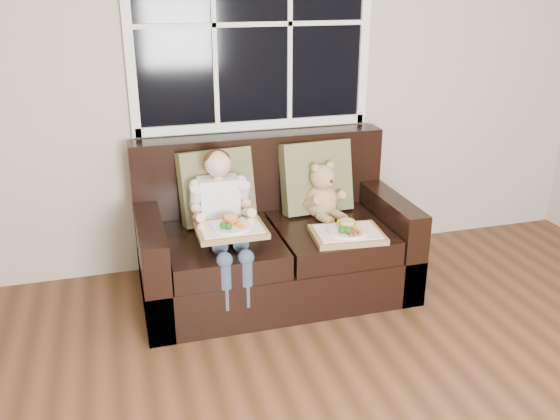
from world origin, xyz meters
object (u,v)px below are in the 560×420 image
object	(u,v)px
loveseat	(272,244)
child	(222,209)
teddy_bear	(322,194)
tray_right	(347,233)
tray_left	(231,228)

from	to	relation	value
loveseat	child	world-z (taller)	child
teddy_bear	tray_right	xyz separation A→B (m)	(0.03, -0.37, -0.12)
loveseat	teddy_bear	xyz separation A→B (m)	(0.35, 0.04, 0.29)
teddy_bear	loveseat	bearing A→B (deg)	171.29
tray_right	tray_left	bearing A→B (deg)	-178.69
loveseat	tray_left	bearing A→B (deg)	-138.42
tray_left	tray_right	size ratio (longest dim) A/B	0.88
loveseat	tray_left	world-z (taller)	loveseat
child	tray_right	size ratio (longest dim) A/B	1.77
tray_right	teddy_bear	bearing A→B (deg)	100.18
loveseat	teddy_bear	distance (m)	0.46
teddy_bear	tray_right	distance (m)	0.40
loveseat	teddy_bear	size ratio (longest dim) A/B	4.40
teddy_bear	tray_left	bearing A→B (deg)	-169.11
loveseat	tray_right	distance (m)	0.54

